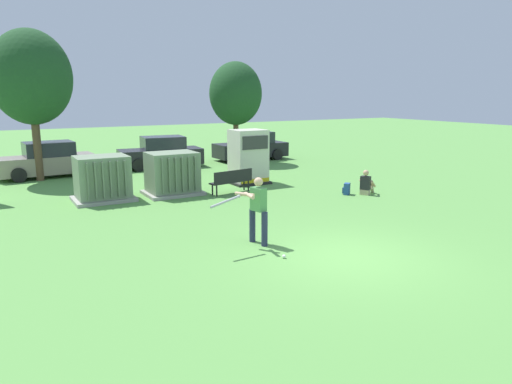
{
  "coord_description": "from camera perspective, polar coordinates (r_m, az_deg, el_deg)",
  "views": [
    {
      "loc": [
        -7.25,
        -8.28,
        3.82
      ],
      "look_at": [
        -0.54,
        3.5,
        1.0
      ],
      "focal_mm": 33.47,
      "sensor_mm": 36.0,
      "label": 1
    }
  ],
  "objects": [
    {
      "name": "transformer_west",
      "position": [
        18.01,
        -17.88,
        1.49
      ],
      "size": [
        2.1,
        1.7,
        1.62
      ],
      "color": "#9E9B93",
      "rests_on": "ground"
    },
    {
      "name": "seated_spectator",
      "position": [
        18.76,
        13.05,
        0.86
      ],
      "size": [
        0.79,
        0.67,
        0.96
      ],
      "color": "tan",
      "rests_on": "ground"
    },
    {
      "name": "tree_center_left",
      "position": [
        26.62,
        -2.45,
        11.65
      ],
      "size": [
        2.88,
        2.88,
        5.51
      ],
      "color": "brown",
      "rests_on": "ground"
    },
    {
      "name": "sports_ball",
      "position": [
        11.35,
        3.36,
        -7.7
      ],
      "size": [
        0.09,
        0.09,
        0.09
      ],
      "primitive_type": "sphere",
      "color": "white",
      "rests_on": "ground"
    },
    {
      "name": "parked_car_right_of_center",
      "position": [
        27.83,
        -0.59,
        5.42
      ],
      "size": [
        4.21,
        1.94,
        1.62
      ],
      "color": "black",
      "rests_on": "ground"
    },
    {
      "name": "tree_left",
      "position": [
        23.07,
        -25.31,
        12.25
      ],
      "size": [
        3.4,
        3.4,
        6.5
      ],
      "color": "brown",
      "rests_on": "ground"
    },
    {
      "name": "batter",
      "position": [
        12.1,
        0.08,
        -1.84
      ],
      "size": [
        1.61,
        0.75,
        1.74
      ],
      "color": "#282D4C",
      "rests_on": "ground"
    },
    {
      "name": "parked_car_left_of_center",
      "position": [
        25.35,
        -11.26,
        4.57
      ],
      "size": [
        4.34,
        2.21,
        1.62
      ],
      "color": "black",
      "rests_on": "ground"
    },
    {
      "name": "transformer_mid_west",
      "position": [
        18.49,
        -9.97,
        2.13
      ],
      "size": [
        2.1,
        1.7,
        1.62
      ],
      "color": "#9E9B93",
      "rests_on": "ground"
    },
    {
      "name": "backpack",
      "position": [
        18.6,
        10.78,
        0.36
      ],
      "size": [
        0.38,
        0.37,
        0.44
      ],
      "color": "#264C8C",
      "rests_on": "ground"
    },
    {
      "name": "parked_car_leftmost",
      "position": [
        24.1,
        -23.69,
        3.45
      ],
      "size": [
        4.3,
        2.13,
        1.62
      ],
      "color": "gray",
      "rests_on": "ground"
    },
    {
      "name": "ground_plane",
      "position": [
        11.65,
        11.0,
        -7.61
      ],
      "size": [
        96.0,
        96.0,
        0.0
      ],
      "primitive_type": "plane",
      "color": "#5B9947"
    },
    {
      "name": "generator_enclosure",
      "position": [
        20.44,
        -0.93,
        4.21
      ],
      "size": [
        1.6,
        1.4,
        2.3
      ],
      "color": "#262626",
      "rests_on": "ground"
    },
    {
      "name": "park_bench",
      "position": [
        18.43,
        -2.9,
        1.47
      ],
      "size": [
        1.84,
        0.71,
        0.92
      ],
      "color": "black",
      "rests_on": "ground"
    }
  ]
}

